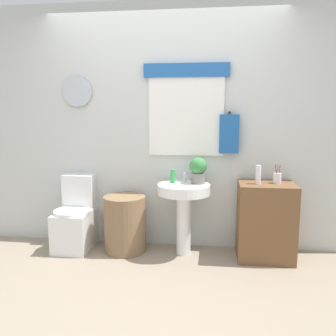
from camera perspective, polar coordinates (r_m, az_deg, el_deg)
The scene contains 11 objects.
ground_plane at distance 3.05m, azimuth -3.59°, elevation -19.69°, with size 8.00×8.00×0.00m, color gray.
back_wall at distance 3.81m, azimuth -0.47°, elevation 6.66°, with size 4.40×0.18×2.60m.
toilet at distance 3.97m, azimuth -14.78°, elevation -8.23°, with size 0.38×0.51×0.80m.
laundry_hamper at distance 3.77m, azimuth -7.03°, elevation -9.02°, with size 0.44×0.44×0.60m, color #846647.
pedestal_sink at distance 3.60m, azimuth 2.57°, elevation -5.37°, with size 0.54×0.54×0.74m.
faucet at distance 3.67m, azimuth 2.75°, elevation -1.52°, with size 0.03×0.03×0.10m, color silver.
wooden_cabinet at distance 3.68m, azimuth 15.61°, elevation -8.33°, with size 0.55×0.44×0.77m, color brown.
soap_bottle at distance 3.61m, azimuth 0.76°, elevation -1.34°, with size 0.05×0.05×0.14m, color green.
potted_plant at distance 3.58m, azimuth 4.92°, elevation -0.23°, with size 0.18×0.18×0.27m.
lotion_bottle at distance 3.51m, azimuth 14.49°, elevation -1.05°, with size 0.05×0.05×0.18m, color white.
toothbrush_cup at distance 3.61m, azimuth 17.37°, elevation -1.54°, with size 0.08×0.08×0.19m.
Camera 1 is at (0.51, -2.62, 1.47)m, focal length 37.40 mm.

